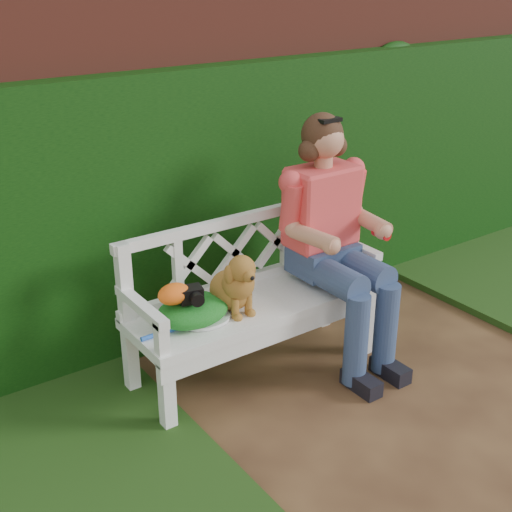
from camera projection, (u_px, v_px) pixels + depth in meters
ground at (454, 431)px, 3.57m from camera, size 60.00×60.00×0.00m
brick_wall at (247, 148)px, 4.55m from camera, size 10.00×0.30×2.20m
ivy_hedge at (266, 193)px, 4.49m from camera, size 10.00×0.18×1.70m
garden_bench at (256, 336)px, 3.99m from camera, size 1.63×0.75×0.48m
seated_woman at (326, 239)px, 4.03m from camera, size 0.71×0.90×1.49m
dog at (233, 280)px, 3.71m from camera, size 0.30×0.37×0.36m
tennis_racket at (201, 320)px, 3.64m from camera, size 0.56×0.26×0.03m
green_bag at (192, 310)px, 3.63m from camera, size 0.48×0.42×0.14m
camera_item at (191, 294)px, 3.56m from camera, size 0.14×0.12×0.08m
baseball_glove at (174, 294)px, 3.53m from camera, size 0.20×0.16×0.11m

